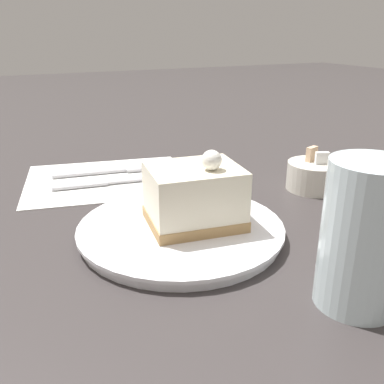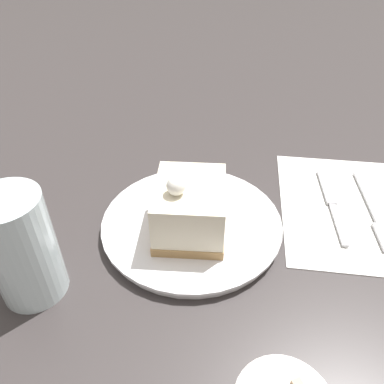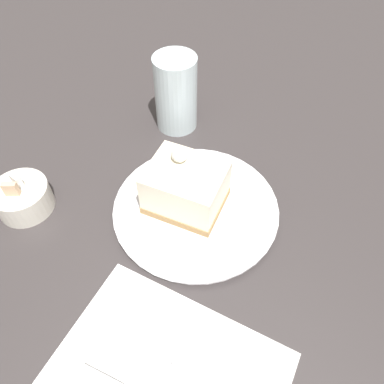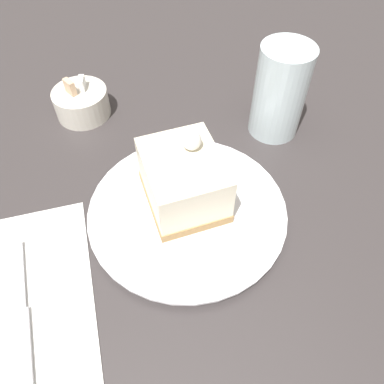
# 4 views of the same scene
# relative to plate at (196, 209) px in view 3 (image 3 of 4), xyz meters

# --- Properties ---
(ground_plane) EXTENTS (4.00, 4.00, 0.00)m
(ground_plane) POSITION_rel_plate_xyz_m (-0.03, 0.02, -0.01)
(ground_plane) COLOR #383333
(plate) EXTENTS (0.24, 0.24, 0.02)m
(plate) POSITION_rel_plate_xyz_m (0.00, 0.00, 0.00)
(plate) COLOR white
(plate) RESTS_ON ground_plane
(cake_slice) EXTENTS (0.10, 0.12, 0.09)m
(cake_slice) POSITION_rel_plate_xyz_m (0.00, 0.02, 0.04)
(cake_slice) COLOR #AD8451
(cake_slice) RESTS_ON plate
(napkin) EXTENTS (0.25, 0.29, 0.00)m
(napkin) POSITION_rel_plate_xyz_m (-0.24, -0.03, -0.01)
(napkin) COLOR white
(napkin) RESTS_ON ground_plane
(knife) EXTENTS (0.04, 0.17, 0.00)m
(knife) POSITION_rel_plate_xyz_m (-0.21, -0.05, -0.00)
(knife) COLOR #B2B2B7
(knife) RESTS_ON napkin
(sugar_bowl) EXTENTS (0.08, 0.08, 0.06)m
(sugar_bowl) POSITION_rel_plate_xyz_m (-0.06, 0.25, 0.01)
(sugar_bowl) COLOR silver
(sugar_bowl) RESTS_ON ground_plane
(drinking_glass) EXTENTS (0.07, 0.07, 0.13)m
(drinking_glass) POSITION_rel_plate_xyz_m (0.19, 0.09, 0.06)
(drinking_glass) COLOR silver
(drinking_glass) RESTS_ON ground_plane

